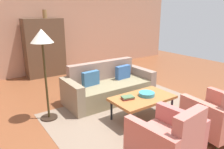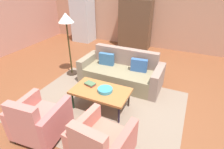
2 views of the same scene
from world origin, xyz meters
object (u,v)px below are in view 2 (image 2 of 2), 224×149
couch (122,72)px  coffee_table (101,92)px  floor_lamp (66,24)px  fruit_bowl (105,90)px  refrigerator (83,19)px  cabinet (135,24)px  armchair_left (38,122)px  book_stack (90,84)px  armchair_right (100,145)px

couch → coffee_table: bearing=90.4°
coffee_table → floor_lamp: (-1.50, 1.03, 1.04)m
fruit_bowl → refrigerator: (-2.93, 3.82, 0.45)m
cabinet → refrigerator: bearing=-177.3°
armchair_left → floor_lamp: floor_lamp is taller
couch → armchair_left: size_ratio=2.39×
couch → fruit_bowl: 1.21m
book_stack → armchair_right: bearing=-54.4°
book_stack → cabinet: (-0.27, 3.84, 0.43)m
couch → fruit_bowl: bearing=95.4°
coffee_table → cabinet: 4.00m
couch → cabinet: cabinet is taller
coffee_table → book_stack: book_stack is taller
book_stack → floor_lamp: 1.81m
cabinet → book_stack: bearing=-86.1°
armchair_right → armchair_left: bearing=-174.4°
armchair_right → book_stack: bearing=131.2°
armchair_left → fruit_bowl: (0.70, 1.17, 0.14)m
couch → floor_lamp: 1.90m
fruit_bowl → floor_lamp: 2.13m
couch → coffee_table: 1.19m
coffee_table → book_stack: 0.32m
fruit_bowl → book_stack: size_ratio=1.23×
coffee_table → armchair_left: (-0.59, -1.17, -0.06)m
coffee_table → refrigerator: (-2.82, 3.82, 0.52)m
couch → book_stack: couch is taller
armchair_left → refrigerator: refrigerator is taller
armchair_left → refrigerator: (-2.23, 4.99, 0.58)m
couch → armchair_right: armchair_right is taller
coffee_table → cabinet: (-0.56, 3.93, 0.49)m
armchair_right → fruit_bowl: 1.27m
couch → cabinet: size_ratio=1.17×
fruit_bowl → floor_lamp: floor_lamp is taller
armchair_left → book_stack: bearing=71.4°
couch → coffee_table: size_ratio=1.76×
book_stack → cabinet: bearing=93.9°
armchair_right → cabinet: bearing=108.4°
book_stack → floor_lamp: bearing=141.7°
refrigerator → floor_lamp: refrigerator is taller
couch → coffee_table: (-0.00, -1.19, 0.12)m
refrigerator → cabinet: bearing=2.7°
armchair_left → book_stack: armchair_left is taller
armchair_right → coffee_table: bearing=122.6°
couch → floor_lamp: size_ratio=1.23×
coffee_table → armchair_left: 1.31m
book_stack → refrigerator: refrigerator is taller
cabinet → refrigerator: (-2.26, -0.10, 0.03)m
coffee_table → couch: bearing=90.0°
fruit_bowl → floor_lamp: size_ratio=0.18×
armchair_left → floor_lamp: (-0.90, 2.19, 1.10)m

